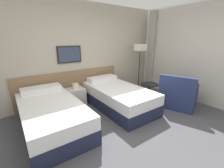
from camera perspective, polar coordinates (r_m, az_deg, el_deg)
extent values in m
plane|color=#47474C|center=(3.05, 9.32, -18.28)|extent=(16.00, 16.00, 0.00)
cube|color=#B7AD99|center=(4.39, -11.17, 11.44)|extent=(10.00, 0.06, 2.70)
cube|color=#846647|center=(4.37, -14.97, -0.96)|extent=(2.91, 0.04, 0.89)
cube|color=black|center=(4.20, -15.93, 10.78)|extent=(0.64, 0.03, 0.44)
cube|color=#333D56|center=(4.18, -15.85, 10.76)|extent=(0.58, 0.01, 0.38)
cube|color=white|center=(4.66, 34.96, 9.05)|extent=(0.06, 4.72, 2.70)
cube|color=beige|center=(4.62, 34.70, 8.68)|extent=(0.03, 4.34, 2.64)
cube|color=#A8A393|center=(5.58, 14.54, 12.04)|extent=(0.10, 0.24, 2.64)
cube|color=#1E233D|center=(3.34, -21.67, -13.04)|extent=(1.07, 2.05, 0.29)
cube|color=white|center=(3.22, -22.20, -8.83)|extent=(1.06, 2.03, 0.25)
cube|color=white|center=(3.89, -25.34, -1.81)|extent=(0.86, 0.34, 0.13)
cube|color=#1E233D|center=(3.99, 2.37, -6.77)|extent=(1.07, 2.05, 0.29)
cube|color=white|center=(3.88, 2.42, -3.11)|extent=(1.06, 2.03, 0.25)
cube|color=white|center=(4.45, -3.82, 2.08)|extent=(0.86, 0.34, 0.13)
cube|color=beige|center=(4.21, -13.47, -4.65)|extent=(0.44, 0.41, 0.46)
cube|color=beige|center=(4.11, -13.76, -0.73)|extent=(0.14, 0.14, 0.14)
cylinder|color=black|center=(5.27, 9.85, -2.58)|extent=(0.24, 0.24, 0.02)
cylinder|color=black|center=(5.08, 10.24, 4.75)|extent=(0.02, 0.02, 1.36)
cube|color=beige|center=(4.98, 10.72, 13.57)|extent=(0.29, 0.29, 0.20)
cylinder|color=black|center=(4.57, 13.68, -5.94)|extent=(0.32, 0.32, 0.01)
cylinder|color=black|center=(4.48, 13.90, -3.07)|extent=(0.05, 0.05, 0.47)
cylinder|color=black|center=(4.41, 14.12, -0.06)|extent=(0.50, 0.50, 0.02)
cube|color=navy|center=(4.41, 23.81, -4.94)|extent=(1.04, 1.07, 0.43)
cube|color=navy|center=(3.95, 23.56, -0.60)|extent=(0.38, 0.83, 0.46)
cube|color=navy|center=(4.28, 29.21, -2.05)|extent=(0.67, 0.32, 0.18)
cube|color=navy|center=(4.39, 19.49, -0.37)|extent=(0.67, 0.32, 0.18)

